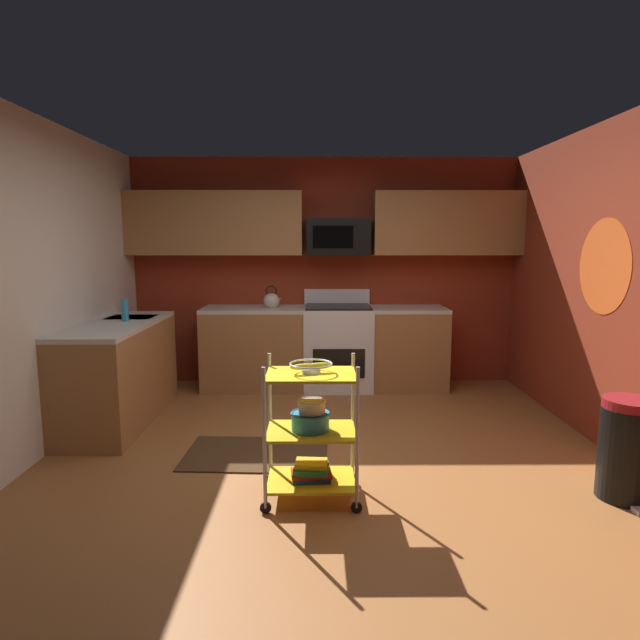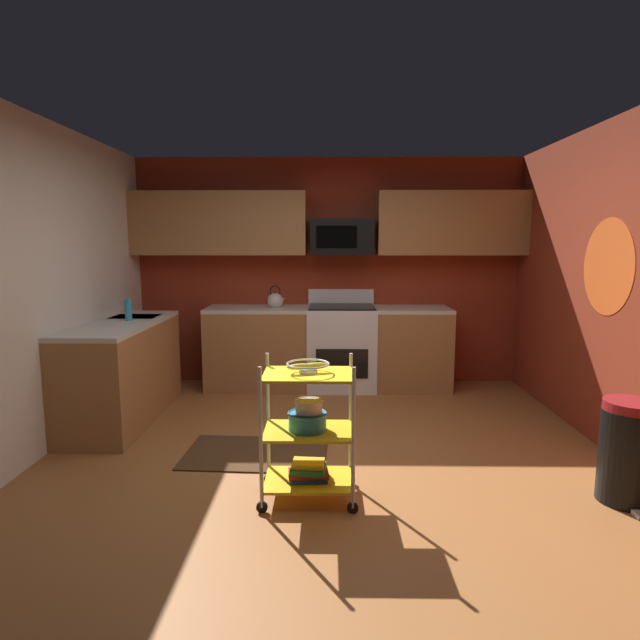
{
  "view_description": "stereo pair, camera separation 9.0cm",
  "coord_description": "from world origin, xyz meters",
  "px_view_note": "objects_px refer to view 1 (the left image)",
  "views": [
    {
      "loc": [
        -0.09,
        -3.81,
        1.64
      ],
      "look_at": [
        -0.06,
        0.23,
        1.05
      ],
      "focal_mm": 29.88,
      "sensor_mm": 36.0,
      "label": 1
    },
    {
      "loc": [
        -0.0,
        -3.81,
        1.64
      ],
      "look_at": [
        -0.06,
        0.23,
        1.05
      ],
      "focal_mm": 29.88,
      "sensor_mm": 36.0,
      "label": 2
    }
  ],
  "objects_px": {
    "rolling_cart": "(311,431)",
    "fruit_bowl": "(311,366)",
    "microwave": "(338,237)",
    "book_stack": "(311,471)",
    "oven_range": "(338,346)",
    "kettle": "(272,301)",
    "mixing_bowl_small": "(312,406)",
    "trash_can": "(627,449)",
    "mixing_bowl_large": "(310,421)",
    "dish_soap_bottle": "(125,310)"
  },
  "relations": [
    {
      "from": "microwave",
      "to": "mixing_bowl_small",
      "type": "distance_m",
      "value": 2.99
    },
    {
      "from": "mixing_bowl_small",
      "to": "microwave",
      "type": "bearing_deg",
      "value": 84.42
    },
    {
      "from": "microwave",
      "to": "fruit_bowl",
      "type": "bearing_deg",
      "value": -95.68
    },
    {
      "from": "book_stack",
      "to": "dish_soap_bottle",
      "type": "xyz_separation_m",
      "value": [
        -1.73,
        1.62,
        0.84
      ]
    },
    {
      "from": "oven_range",
      "to": "kettle",
      "type": "xyz_separation_m",
      "value": [
        -0.74,
        -0.0,
        0.52
      ]
    },
    {
      "from": "rolling_cart",
      "to": "mixing_bowl_small",
      "type": "distance_m",
      "value": 0.16
    },
    {
      "from": "book_stack",
      "to": "oven_range",
      "type": "bearing_deg",
      "value": 84.09
    },
    {
      "from": "fruit_bowl",
      "to": "mixing_bowl_small",
      "type": "relative_size",
      "value": 1.49
    },
    {
      "from": "oven_range",
      "to": "fruit_bowl",
      "type": "distance_m",
      "value": 2.71
    },
    {
      "from": "oven_range",
      "to": "kettle",
      "type": "distance_m",
      "value": 0.91
    },
    {
      "from": "fruit_bowl",
      "to": "dish_soap_bottle",
      "type": "relative_size",
      "value": 1.36
    },
    {
      "from": "microwave",
      "to": "rolling_cart",
      "type": "distance_m",
      "value": 3.05
    },
    {
      "from": "microwave",
      "to": "book_stack",
      "type": "xyz_separation_m",
      "value": [
        -0.28,
        -2.77,
        -1.52
      ]
    },
    {
      "from": "rolling_cart",
      "to": "trash_can",
      "type": "relative_size",
      "value": 1.39
    },
    {
      "from": "mixing_bowl_large",
      "to": "mixing_bowl_small",
      "type": "bearing_deg",
      "value": -16.58
    },
    {
      "from": "trash_can",
      "to": "fruit_bowl",
      "type": "bearing_deg",
      "value": 179.66
    },
    {
      "from": "oven_range",
      "to": "trash_can",
      "type": "bearing_deg",
      "value": -56.88
    },
    {
      "from": "fruit_bowl",
      "to": "dish_soap_bottle",
      "type": "height_order",
      "value": "dish_soap_bottle"
    },
    {
      "from": "oven_range",
      "to": "mixing_bowl_large",
      "type": "bearing_deg",
      "value": -96.02
    },
    {
      "from": "mixing_bowl_small",
      "to": "kettle",
      "type": "distance_m",
      "value": 2.73
    },
    {
      "from": "mixing_bowl_small",
      "to": "trash_can",
      "type": "height_order",
      "value": "trash_can"
    },
    {
      "from": "rolling_cart",
      "to": "mixing_bowl_small",
      "type": "bearing_deg",
      "value": -32.96
    },
    {
      "from": "oven_range",
      "to": "microwave",
      "type": "xyz_separation_m",
      "value": [
        -0.0,
        0.1,
        1.22
      ]
    },
    {
      "from": "dish_soap_bottle",
      "to": "microwave",
      "type": "bearing_deg",
      "value": 29.75
    },
    {
      "from": "microwave",
      "to": "kettle",
      "type": "relative_size",
      "value": 2.65
    },
    {
      "from": "trash_can",
      "to": "microwave",
      "type": "bearing_deg",
      "value": 122.13
    },
    {
      "from": "book_stack",
      "to": "trash_can",
      "type": "bearing_deg",
      "value": -0.34
    },
    {
      "from": "mixing_bowl_large",
      "to": "kettle",
      "type": "relative_size",
      "value": 0.95
    },
    {
      "from": "book_stack",
      "to": "kettle",
      "type": "height_order",
      "value": "kettle"
    },
    {
      "from": "mixing_bowl_large",
      "to": "mixing_bowl_small",
      "type": "distance_m",
      "value": 0.1
    },
    {
      "from": "mixing_bowl_small",
      "to": "kettle",
      "type": "xyz_separation_m",
      "value": [
        -0.47,
        2.67,
        0.38
      ]
    },
    {
      "from": "fruit_bowl",
      "to": "rolling_cart",
      "type": "bearing_deg",
      "value": -110.56
    },
    {
      "from": "microwave",
      "to": "mixing_bowl_large",
      "type": "relative_size",
      "value": 2.78
    },
    {
      "from": "mixing_bowl_large",
      "to": "book_stack",
      "type": "bearing_deg",
      "value": 0.0
    },
    {
      "from": "fruit_bowl",
      "to": "kettle",
      "type": "xyz_separation_m",
      "value": [
        -0.47,
        2.66,
        0.12
      ]
    },
    {
      "from": "book_stack",
      "to": "trash_can",
      "type": "distance_m",
      "value": 2.03
    },
    {
      "from": "rolling_cart",
      "to": "mixing_bowl_large",
      "type": "relative_size",
      "value": 3.63
    },
    {
      "from": "kettle",
      "to": "dish_soap_bottle",
      "type": "bearing_deg",
      "value": -140.63
    },
    {
      "from": "dish_soap_bottle",
      "to": "kettle",
      "type": "bearing_deg",
      "value": 39.37
    },
    {
      "from": "book_stack",
      "to": "mixing_bowl_small",
      "type": "bearing_deg",
      "value": -32.96
    },
    {
      "from": "oven_range",
      "to": "microwave",
      "type": "relative_size",
      "value": 1.57
    },
    {
      "from": "rolling_cart",
      "to": "fruit_bowl",
      "type": "distance_m",
      "value": 0.42
    },
    {
      "from": "microwave",
      "to": "dish_soap_bottle",
      "type": "xyz_separation_m",
      "value": [
        -2.01,
        -1.15,
        -0.68
      ]
    },
    {
      "from": "rolling_cart",
      "to": "fruit_bowl",
      "type": "relative_size",
      "value": 3.36
    },
    {
      "from": "microwave",
      "to": "trash_can",
      "type": "height_order",
      "value": "microwave"
    },
    {
      "from": "rolling_cart",
      "to": "trash_can",
      "type": "height_order",
      "value": "rolling_cart"
    },
    {
      "from": "kettle",
      "to": "trash_can",
      "type": "bearing_deg",
      "value": -47.06
    },
    {
      "from": "rolling_cart",
      "to": "mixing_bowl_large",
      "type": "distance_m",
      "value": 0.07
    },
    {
      "from": "microwave",
      "to": "book_stack",
      "type": "height_order",
      "value": "microwave"
    },
    {
      "from": "oven_range",
      "to": "kettle",
      "type": "height_order",
      "value": "kettle"
    }
  ]
}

